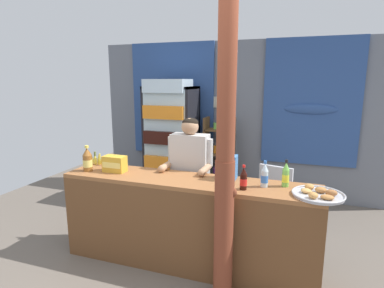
# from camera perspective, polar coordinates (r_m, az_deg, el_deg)

# --- Properties ---
(ground_plane) EXTENTS (7.31, 7.31, 0.00)m
(ground_plane) POSITION_cam_1_polar(r_m,az_deg,el_deg) (4.03, 2.23, -16.56)
(ground_plane) COLOR #665B51
(back_wall_curtained) EXTENTS (4.70, 0.22, 2.52)m
(back_wall_curtained) POSITION_cam_1_polar(r_m,az_deg,el_deg) (5.28, 7.84, 4.96)
(back_wall_curtained) COLOR slate
(back_wall_curtained) RESTS_ON ground
(stall_counter) EXTENTS (2.59, 0.52, 0.93)m
(stall_counter) POSITION_cam_1_polar(r_m,az_deg,el_deg) (3.20, -1.60, -13.20)
(stall_counter) COLOR #935B33
(stall_counter) RESTS_ON ground
(timber_post) EXTENTS (0.19, 0.17, 2.50)m
(timber_post) POSITION_cam_1_polar(r_m,az_deg,el_deg) (2.60, 6.02, -4.17)
(timber_post) COLOR brown
(timber_post) RESTS_ON ground
(drink_fridge) EXTENTS (0.77, 0.66, 1.91)m
(drink_fridge) POSITION_cam_1_polar(r_m,az_deg,el_deg) (5.02, -3.89, 1.78)
(drink_fridge) COLOR black
(drink_fridge) RESTS_ON ground
(bottle_shelf_rack) EXTENTS (0.48, 0.28, 1.31)m
(bottle_shelf_rack) POSITION_cam_1_polar(r_m,az_deg,el_deg) (5.13, 4.92, -2.25)
(bottle_shelf_rack) COLOR brown
(bottle_shelf_rack) RESTS_ON ground
(plastic_lawn_chair) EXTENTS (0.54, 0.54, 0.86)m
(plastic_lawn_chair) POSITION_cam_1_polar(r_m,az_deg,el_deg) (4.22, 15.36, -8.33)
(plastic_lawn_chair) COLOR silver
(plastic_lawn_chair) RESTS_ON ground
(shopkeeper) EXTENTS (0.53, 0.42, 1.49)m
(shopkeeper) POSITION_cam_1_polar(r_m,az_deg,el_deg) (3.54, -0.41, -4.14)
(shopkeeper) COLOR #28282D
(shopkeeper) RESTS_ON ground
(soda_bottle_iced_tea) EXTENTS (0.10, 0.10, 0.28)m
(soda_bottle_iced_tea) POSITION_cam_1_polar(r_m,az_deg,el_deg) (3.58, -18.45, -2.81)
(soda_bottle_iced_tea) COLOR brown
(soda_bottle_iced_tea) RESTS_ON stall_counter
(soda_bottle_lime_soda) EXTENTS (0.06, 0.06, 0.26)m
(soda_bottle_lime_soda) POSITION_cam_1_polar(r_m,az_deg,el_deg) (3.04, 16.64, -5.44)
(soda_bottle_lime_soda) COLOR #75C64C
(soda_bottle_lime_soda) RESTS_ON stall_counter
(soda_bottle_cola) EXTENTS (0.06, 0.06, 0.23)m
(soda_bottle_cola) POSITION_cam_1_polar(r_m,az_deg,el_deg) (2.87, 9.33, -6.32)
(soda_bottle_cola) COLOR black
(soda_bottle_cola) RESTS_ON stall_counter
(soda_bottle_water) EXTENTS (0.07, 0.07, 0.25)m
(soda_bottle_water) POSITION_cam_1_polar(r_m,az_deg,el_deg) (2.98, 13.04, -5.66)
(soda_bottle_water) COLOR silver
(soda_bottle_water) RESTS_ON stall_counter
(snack_box_biscuit) EXTENTS (0.16, 0.14, 0.24)m
(snack_box_biscuit) POSITION_cam_1_polar(r_m,az_deg,el_deg) (3.15, 6.66, -4.18)
(snack_box_biscuit) COLOR #3D75B7
(snack_box_biscuit) RESTS_ON stall_counter
(snack_box_choco_powder) EXTENTS (0.24, 0.14, 0.17)m
(snack_box_choco_powder) POSITION_cam_1_polar(r_m,az_deg,el_deg) (3.48, -13.85, -3.52)
(snack_box_choco_powder) COLOR gold
(snack_box_choco_powder) RESTS_ON stall_counter
(pastry_tray) EXTENTS (0.44, 0.44, 0.07)m
(pastry_tray) POSITION_cam_1_polar(r_m,az_deg,el_deg) (2.90, 21.93, -8.39)
(pastry_tray) COLOR #BCBCC1
(pastry_tray) RESTS_ON stall_counter
(banana_bunch) EXTENTS (0.27, 0.05, 0.16)m
(banana_bunch) POSITION_cam_1_polar(r_m,az_deg,el_deg) (3.83, -17.15, -2.74)
(banana_bunch) COLOR #DBCC42
(banana_bunch) RESTS_ON stall_counter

